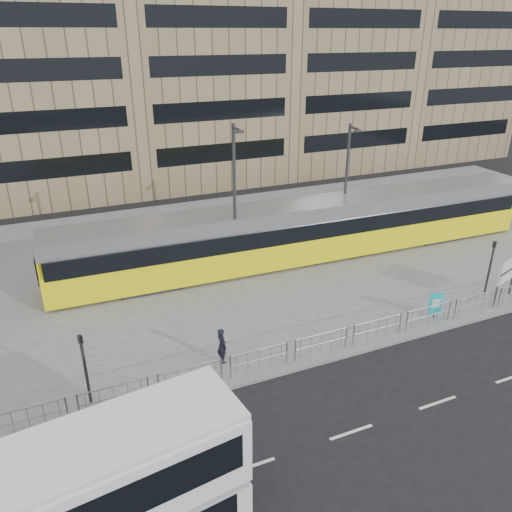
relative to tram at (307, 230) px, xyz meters
name	(u,v)px	position (x,y,z in m)	size (l,w,h in m)	color
ground	(340,359)	(-3.73, -10.04, -1.99)	(120.00, 120.00, 0.00)	black
plaza	(240,256)	(-3.73, 1.96, -1.92)	(64.00, 24.00, 0.15)	slate
kerb	(339,357)	(-3.73, -9.99, -1.92)	(64.00, 0.25, 0.17)	gray
building_row	(166,37)	(-2.18, 24.23, 10.92)	(70.40, 18.40, 31.20)	brown
pedestrian_barrier	(372,325)	(-1.73, -9.54, -1.01)	(32.07, 0.07, 1.10)	#97999F
road_markings	(417,410)	(-2.73, -14.04, -1.99)	(62.00, 0.12, 0.01)	white
tram	(307,230)	(0.00, 0.00, 0.00)	(31.24, 3.85, 3.67)	#FFF10D
station_sign	(507,272)	(7.03, -9.07, -0.22)	(1.97, 0.71, 2.35)	#2D2D30
ad_panel	(436,304)	(2.39, -9.07, -1.05)	(0.73, 0.16, 1.37)	#2D2D30
pedestrian	(222,345)	(-8.66, -8.32, -1.02)	(0.60, 0.40, 1.65)	black
traffic_light_west	(84,361)	(-14.26, -8.84, 0.13)	(0.22, 0.24, 3.10)	#2D2D30
traffic_light_east	(491,261)	(6.75, -8.17, 0.13)	(0.23, 0.25, 3.10)	#2D2D30
lamp_post_west	(235,199)	(-5.17, -1.02, 2.98)	(0.45, 1.04, 8.88)	#2D2D30
lamp_post_east	(346,182)	(3.08, 0.64, 2.57)	(0.45, 1.04, 8.08)	#2D2D30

